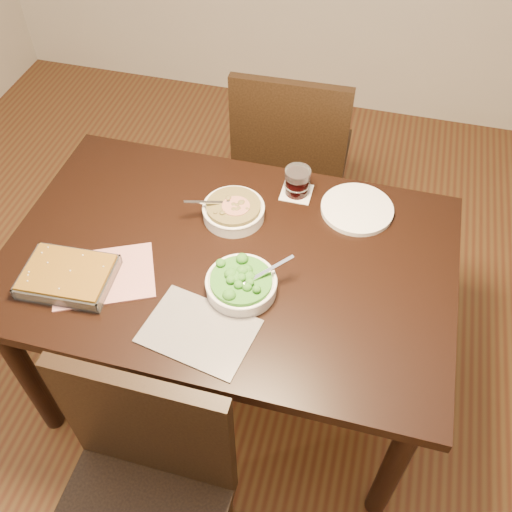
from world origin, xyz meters
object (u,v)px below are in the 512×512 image
baking_dish (68,276)px  wine_tumbler (297,181)px  chair_far (292,156)px  broccoli_bowl (241,284)px  stew_bowl (234,210)px  dinner_plate (357,209)px  table (229,274)px  chair_near (140,499)px

baking_dish → wine_tumbler: wine_tumbler is taller
baking_dish → wine_tumbler: (0.58, 0.55, 0.03)m
baking_dish → chair_far: chair_far is taller
chair_far → wine_tumbler: bearing=101.4°
broccoli_bowl → stew_bowl: bearing=110.4°
wine_tumbler → chair_far: size_ratio=0.10×
dinner_plate → table: bearing=-140.3°
stew_bowl → baking_dish: stew_bowl is taller
chair_near → baking_dish: bearing=129.2°
table → broccoli_bowl: (0.08, -0.12, 0.12)m
broccoli_bowl → baking_dish: size_ratio=0.77×
dinner_plate → chair_far: 0.61m
chair_near → broccoli_bowl: bearing=78.8°
broccoli_bowl → chair_near: bearing=-101.6°
table → broccoli_bowl: broccoli_bowl is taller
table → stew_bowl: (-0.03, 0.17, 0.12)m
baking_dish → dinner_plate: baking_dish is taller
baking_dish → wine_tumbler: size_ratio=2.84×
baking_dish → table: bearing=23.5°
baking_dish → dinner_plate: 0.95m
dinner_plate → chair_far: size_ratio=0.25×
baking_dish → chair_far: bearing=61.0°
broccoli_bowl → wine_tumbler: size_ratio=2.19×
dinner_plate → chair_near: bearing=-111.9°
stew_bowl → chair_far: 0.65m
table → chair_near: 0.71m
broccoli_bowl → chair_far: chair_far is taller
broccoli_bowl → baking_dish: (-0.51, -0.10, -0.01)m
baking_dish → wine_tumbler: 0.80m
baking_dish → chair_near: 0.66m
table → wine_tumbler: wine_tumbler is taller
baking_dish → chair_far: 1.12m
table → dinner_plate: 0.48m
stew_bowl → chair_near: bearing=-90.8°
table → chair_near: chair_near is taller
wine_tumbler → chair_far: chair_far is taller
chair_near → stew_bowl: bearing=89.6°
chair_near → table: bearing=86.9°
wine_tumbler → dinner_plate: size_ratio=0.40×
dinner_plate → wine_tumbler: bearing=170.8°
chair_near → chair_far: bearing=87.1°
broccoli_bowl → chair_near: 0.64m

